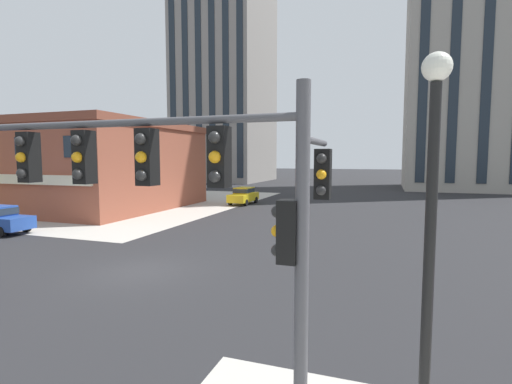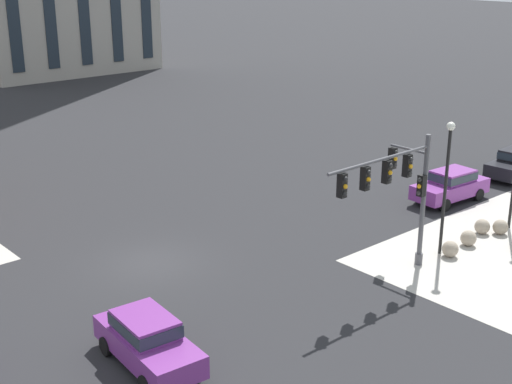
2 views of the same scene
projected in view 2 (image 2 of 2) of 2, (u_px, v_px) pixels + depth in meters
name	position (u px, v px, depth m)	size (l,w,h in m)	color
ground_plane	(152.00, 263.00, 30.06)	(320.00, 320.00, 0.00)	#262628
traffic_signal_main	(398.00, 184.00, 27.88)	(5.93, 2.09, 5.62)	#4C4C51
bollard_sphere_curb_a	(450.00, 249.00, 30.55)	(0.71, 0.71, 0.71)	gray
bollard_sphere_curb_b	(468.00, 238.00, 31.71)	(0.71, 0.71, 0.71)	gray
bollard_sphere_curb_c	(482.00, 227.00, 33.04)	(0.71, 0.71, 0.71)	gray
bollard_sphere_curb_d	(500.00, 227.00, 32.98)	(0.71, 0.71, 0.71)	gray
street_lamp_corner_near	(447.00, 174.00, 29.84)	(0.36, 0.36, 5.86)	black
car_main_southbound_near	(147.00, 339.00, 22.39)	(2.18, 4.54, 1.68)	#7A3389
car_parked_curb	(451.00, 185.00, 37.18)	(4.53, 2.15, 1.68)	#7A3389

